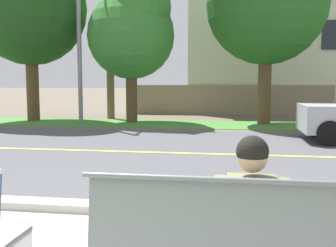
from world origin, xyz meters
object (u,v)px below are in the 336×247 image
at_px(streetlamp, 80,9).
at_px(shade_tree_far_left, 32,0).
at_px(seated_person_olive, 250,213).
at_px(shade_tree_left, 133,29).

relative_size(streetlamp, shade_tree_far_left, 1.02).
bearing_deg(shade_tree_far_left, seated_person_olive, -57.37).
relative_size(seated_person_olive, streetlamp, 0.17).
bearing_deg(shade_tree_left, streetlamp, -161.07).
relative_size(streetlamp, shade_tree_left, 1.35).
xyz_separation_m(seated_person_olive, streetlamp, (-5.69, 11.74, 3.55)).
bearing_deg(shade_tree_left, shade_tree_far_left, -178.36).
relative_size(shade_tree_far_left, shade_tree_left, 1.33).
xyz_separation_m(streetlamp, shade_tree_left, (1.84, 0.63, -0.66)).
xyz_separation_m(streetlamp, shade_tree_far_left, (-2.15, 0.52, 0.51)).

